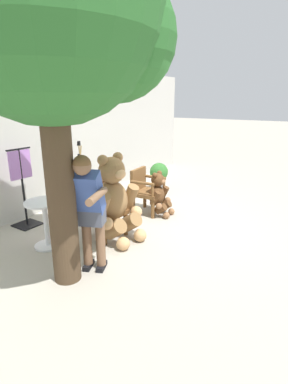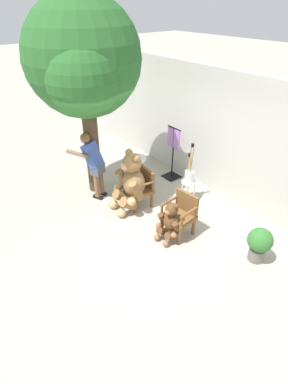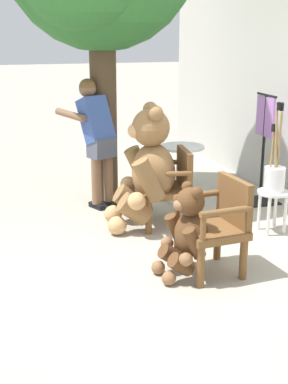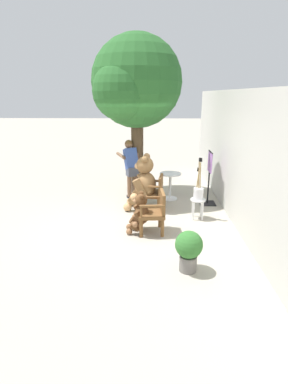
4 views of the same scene
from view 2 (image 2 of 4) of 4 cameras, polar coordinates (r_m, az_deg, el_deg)
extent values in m
plane|color=#A8A091|center=(6.22, -1.30, -6.80)|extent=(60.00, 60.00, 0.00)
cube|color=beige|center=(7.00, 14.54, 10.39)|extent=(10.00, 0.16, 2.80)
cube|color=brown|center=(6.64, -1.11, 0.48)|extent=(0.62, 0.59, 0.07)
cylinder|color=brown|center=(6.85, -3.58, -0.68)|extent=(0.07, 0.07, 0.37)
cylinder|color=brown|center=(6.51, -1.65, -2.61)|extent=(0.07, 0.07, 0.37)
cylinder|color=brown|center=(7.02, -0.57, 0.32)|extent=(0.07, 0.07, 0.37)
cylinder|color=brown|center=(6.69, 1.46, -1.51)|extent=(0.07, 0.07, 0.37)
cube|color=brown|center=(6.61, 0.59, 2.83)|extent=(0.52, 0.13, 0.42)
cylinder|color=brown|center=(6.69, -2.22, 3.30)|extent=(0.12, 0.48, 0.06)
cylinder|color=brown|center=(6.66, -3.77, 2.01)|extent=(0.05, 0.05, 0.22)
cylinder|color=brown|center=(6.32, 0.02, 1.37)|extent=(0.12, 0.48, 0.06)
cylinder|color=brown|center=(6.29, -1.61, 0.00)|extent=(0.05, 0.05, 0.22)
cube|color=brown|center=(5.87, 6.56, -4.76)|extent=(0.60, 0.56, 0.07)
cylinder|color=brown|center=(6.00, 3.44, -6.31)|extent=(0.07, 0.07, 0.37)
cylinder|color=brown|center=(5.78, 6.79, -8.38)|extent=(0.07, 0.07, 0.37)
cylinder|color=brown|center=(6.25, 6.10, -4.59)|extent=(0.07, 0.07, 0.37)
cylinder|color=brown|center=(6.04, 9.40, -6.50)|extent=(0.07, 0.07, 0.37)
cube|color=brown|center=(5.87, 8.18, -1.90)|extent=(0.52, 0.10, 0.42)
cylinder|color=brown|center=(5.85, 4.87, -1.71)|extent=(0.10, 0.48, 0.06)
cylinder|color=brown|center=(5.78, 3.42, -3.43)|extent=(0.05, 0.05, 0.22)
cylinder|color=brown|center=(5.60, 8.66, -3.82)|extent=(0.10, 0.48, 0.06)
cylinder|color=brown|center=(5.53, 7.19, -5.65)|extent=(0.05, 0.05, 0.22)
ellipsoid|color=olive|center=(6.46, -1.97, 1.72)|extent=(0.61, 0.54, 0.64)
sphere|color=olive|center=(6.21, -2.31, 5.52)|extent=(0.41, 0.41, 0.41)
ellipsoid|color=tan|center=(6.15, -3.71, 4.87)|extent=(0.21, 0.17, 0.15)
sphere|color=black|center=(6.14, -3.71, 4.96)|extent=(0.06, 0.06, 0.06)
sphere|color=olive|center=(6.26, -2.87, 7.52)|extent=(0.16, 0.16, 0.16)
sphere|color=olive|center=(6.02, -1.45, 6.45)|extent=(0.16, 0.16, 0.16)
cylinder|color=olive|center=(6.65, -4.05, 2.62)|extent=(0.23, 0.38, 0.48)
sphere|color=tan|center=(6.72, -5.01, 0.81)|extent=(0.19, 0.19, 0.19)
cylinder|color=olive|center=(6.20, -1.45, 0.21)|extent=(0.23, 0.38, 0.48)
sphere|color=tan|center=(6.26, -2.37, -1.83)|extent=(0.19, 0.19, 0.19)
cylinder|color=olive|center=(6.69, -4.39, -0.72)|extent=(0.28, 0.42, 0.38)
sphere|color=tan|center=(6.73, -5.85, -2.33)|extent=(0.20, 0.20, 0.20)
cylinder|color=olive|center=(6.44, -2.97, -2.17)|extent=(0.28, 0.42, 0.38)
sphere|color=tan|center=(6.46, -4.35, -4.00)|extent=(0.20, 0.20, 0.20)
ellipsoid|color=brown|center=(5.78, 5.27, -5.62)|extent=(0.37, 0.32, 0.40)
sphere|color=brown|center=(5.58, 5.29, -3.27)|extent=(0.25, 0.25, 0.25)
ellipsoid|color=#8C603D|center=(5.53, 4.54, -3.88)|extent=(0.13, 0.10, 0.09)
sphere|color=black|center=(5.53, 4.55, -3.83)|extent=(0.04, 0.04, 0.04)
sphere|color=brown|center=(5.58, 4.72, -1.91)|extent=(0.10, 0.10, 0.10)
sphere|color=brown|center=(5.48, 6.18, -2.73)|extent=(0.10, 0.10, 0.10)
cylinder|color=brown|center=(5.84, 3.48, -5.09)|extent=(0.13, 0.23, 0.30)
sphere|color=#8C603D|center=(5.88, 2.83, -6.39)|extent=(0.12, 0.12, 0.12)
cylinder|color=brown|center=(5.65, 6.23, -6.76)|extent=(0.13, 0.23, 0.30)
sphere|color=#8C603D|center=(5.69, 5.69, -8.19)|extent=(0.12, 0.12, 0.12)
cylinder|color=brown|center=(5.89, 3.44, -7.41)|extent=(0.17, 0.26, 0.23)
sphere|color=#8C603D|center=(5.90, 2.52, -8.67)|extent=(0.13, 0.13, 0.13)
cylinder|color=brown|center=(5.78, 4.98, -8.39)|extent=(0.17, 0.26, 0.23)
sphere|color=#8C603D|center=(5.78, 4.20, -9.77)|extent=(0.13, 0.13, 0.13)
cube|color=black|center=(7.26, -7.97, -0.24)|extent=(0.26, 0.18, 0.06)
cylinder|color=brown|center=(7.03, -8.24, 2.75)|extent=(0.12, 0.12, 0.82)
cube|color=black|center=(7.14, -8.76, -0.95)|extent=(0.26, 0.18, 0.06)
cylinder|color=brown|center=(6.91, -9.06, 2.07)|extent=(0.12, 0.12, 0.82)
cube|color=#4C5160|center=(6.83, -8.84, 4.43)|extent=(0.33, 0.36, 0.24)
cube|color=#385199|center=(6.74, -9.79, 6.99)|extent=(0.49, 0.45, 0.58)
sphere|color=brown|center=(6.68, -11.16, 9.95)|extent=(0.21, 0.21, 0.21)
sphere|color=brown|center=(6.67, -11.18, 10.11)|extent=(0.21, 0.21, 0.21)
cylinder|color=brown|center=(6.72, -12.52, 7.09)|extent=(0.55, 0.31, 0.11)
cylinder|color=brown|center=(6.93, -8.81, 6.74)|extent=(0.20, 0.15, 0.51)
cylinder|color=white|center=(6.90, 8.54, 1.87)|extent=(0.34, 0.34, 0.03)
cylinder|color=white|center=(7.04, 9.52, 0.20)|extent=(0.04, 0.04, 0.43)
cylinder|color=white|center=(7.14, 8.37, 0.88)|extent=(0.04, 0.04, 0.43)
cylinder|color=white|center=(6.91, 8.40, -0.36)|extent=(0.04, 0.04, 0.43)
cylinder|color=white|center=(7.02, 7.25, 0.33)|extent=(0.04, 0.04, 0.43)
cylinder|color=white|center=(6.83, 8.64, 2.91)|extent=(0.22, 0.22, 0.26)
cylinder|color=#997A47|center=(6.66, 8.83, 5.38)|extent=(0.06, 0.04, 0.79)
cylinder|color=black|center=(6.47, 9.16, 8.77)|extent=(0.05, 0.05, 0.08)
cylinder|color=#997A47|center=(6.73, 8.38, 4.63)|extent=(0.06, 0.07, 0.56)
cylinder|color=black|center=(6.58, 8.60, 7.05)|extent=(0.05, 0.05, 0.09)
cylinder|color=#997A47|center=(6.68, 9.04, 5.42)|extent=(0.12, 0.07, 0.78)
cylinder|color=black|center=(6.49, 9.37, 8.77)|extent=(0.05, 0.05, 0.09)
cylinder|color=silver|center=(7.29, -1.76, 6.37)|extent=(0.56, 0.56, 0.03)
cylinder|color=silver|center=(7.46, -1.71, 3.91)|extent=(0.07, 0.07, 0.69)
cylinder|color=silver|center=(7.63, -1.67, 1.75)|extent=(0.40, 0.40, 0.03)
cylinder|color=#473523|center=(6.98, -9.89, 8.94)|extent=(0.33, 0.33, 2.36)
sphere|color=#286028|center=(6.46, -11.55, 23.75)|extent=(2.31, 2.31, 2.31)
sphere|color=#286028|center=(5.84, -11.50, 20.47)|extent=(1.39, 1.39, 1.39)
cylinder|color=slate|center=(5.84, 20.61, -10.96)|extent=(0.28, 0.28, 0.26)
sphere|color=#33702D|center=(5.62, 21.27, -8.53)|extent=(0.44, 0.44, 0.44)
cube|color=black|center=(7.95, 5.26, 2.99)|extent=(0.40, 0.40, 0.02)
cylinder|color=black|center=(7.64, 5.51, 7.30)|extent=(0.04, 0.04, 1.35)
cylinder|color=black|center=(7.37, 5.79, 12.02)|extent=(0.44, 0.03, 0.03)
cube|color=#B77AD1|center=(7.47, 5.68, 10.16)|extent=(0.40, 0.03, 0.48)
camera|label=1|loc=(8.05, -35.68, 13.82)|focal=28.00mm
camera|label=3|loc=(2.61, 54.63, -33.44)|focal=50.00mm
camera|label=4|loc=(4.40, 77.73, -12.69)|focal=28.00mm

